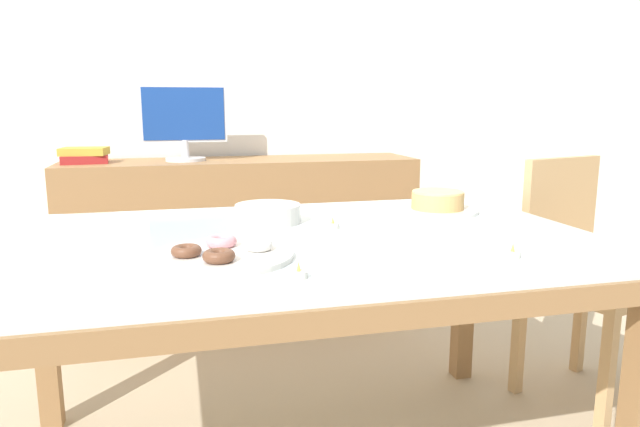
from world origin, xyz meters
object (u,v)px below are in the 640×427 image
Objects in this scene: cake_chocolate_round at (438,203)px; pastry_platter at (222,254)px; tealight_near_cakes at (333,225)px; tealight_left_edge at (299,274)px; computer_monitor at (184,123)px; plate_stack at (268,214)px; book_stack at (85,156)px; chair at (581,267)px; tealight_right_edge at (512,254)px.

cake_chocolate_round is 0.91m from pastry_platter.
tealight_near_cakes is 0.52m from tealight_left_edge.
cake_chocolate_round reaches higher than tealight_left_edge.
computer_monitor is 1.24m from plate_stack.
tealight_near_cakes is at bearing -157.99° from cake_chocolate_round.
computer_monitor is 0.50m from book_stack.
tealight_left_edge is at bearing -134.61° from cake_chocolate_round.
tealight_left_edge is (0.20, -1.81, -0.27)m from computer_monitor.
chair is at bearing -38.55° from computer_monitor.
cake_chocolate_round is (1.32, -1.16, -0.10)m from book_stack.
plate_stack is (-1.23, -0.03, 0.28)m from chair.
computer_monitor reaches higher than pastry_platter.
plate_stack is (0.23, -1.20, -0.25)m from computer_monitor.
plate_stack is (0.71, -1.20, -0.10)m from book_stack.
book_stack is at bearing 108.32° from pastry_platter.
tealight_right_edge is (0.70, -0.17, -0.00)m from pastry_platter.
tealight_right_edge is at bearing 3.91° from tealight_left_edge.
tealight_near_cakes is (0.18, -0.14, -0.02)m from plate_stack.
chair is at bearing 40.69° from tealight_right_edge.
chair is at bearing 1.59° from plate_stack.
tealight_near_cakes is at bearing -56.26° from book_stack.
plate_stack is at bearing -176.33° from cake_chocolate_round.
tealight_right_edge is at bearing -98.49° from cake_chocolate_round.
tealight_right_edge is at bearing -52.08° from tealight_near_cakes.
book_stack is at bearing 123.74° from tealight_near_cakes.
pastry_platter is at bearing -150.59° from cake_chocolate_round.
tealight_left_edge is 0.55m from tealight_right_edge.
pastry_platter is (-0.79, -0.45, -0.02)m from cake_chocolate_round.
tealight_left_edge is (0.15, -0.20, -0.00)m from pastry_platter.
book_stack reaches higher than pastry_platter.
cake_chocolate_round is at bearing 3.67° from plate_stack.
computer_monitor is 1.47× the size of cake_chocolate_round.
pastry_platter is 8.83× the size of tealight_right_edge.
chair is 1.50m from pastry_platter.
computer_monitor is at bearing -0.17° from book_stack.
chair reaches higher than tealight_near_cakes.
cake_chocolate_round is 0.47m from tealight_near_cakes.
tealight_left_edge is at bearing -176.09° from tealight_right_edge.
cake_chocolate_round is 0.82× the size of pastry_platter.
tealight_left_edge is at bearing -152.82° from chair.
tealight_right_edge is (0.52, -0.57, -0.02)m from plate_stack.
computer_monitor reaches higher than tealight_left_edge.
cake_chocolate_round is (-0.62, 0.01, 0.28)m from chair.
computer_monitor reaches higher than cake_chocolate_round.
pastry_platter is 0.45m from tealight_near_cakes.
chair reaches higher than tealight_right_edge.
tealight_near_cakes is at bearing 127.92° from tealight_right_edge.
computer_monitor reaches higher than tealight_right_edge.
chair is at bearing 9.20° from tealight_near_cakes.
pastry_platter is at bearing 166.61° from tealight_right_edge.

